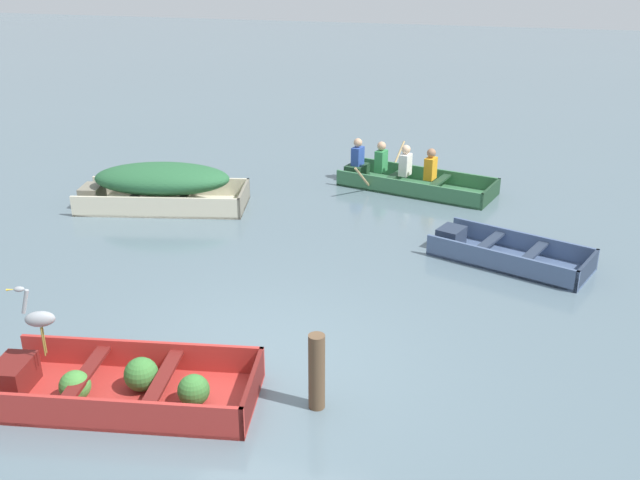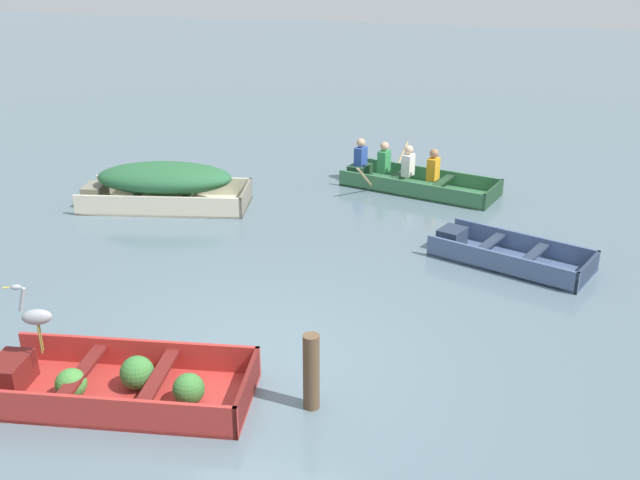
# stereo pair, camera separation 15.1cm
# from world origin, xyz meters

# --- Properties ---
(ground_plane) EXTENTS (80.00, 80.00, 0.00)m
(ground_plane) POSITION_xyz_m (0.00, 0.00, 0.00)
(ground_plane) COLOR slate
(dinghy_red_foreground) EXTENTS (3.03, 1.68, 0.42)m
(dinghy_red_foreground) POSITION_xyz_m (-1.22, -1.03, 0.16)
(dinghy_red_foreground) COLOR #AD2D28
(dinghy_red_foreground) RESTS_ON ground
(skiff_cream_near_moored) EXTENTS (3.30, 1.92, 0.84)m
(skiff_cream_near_moored) POSITION_xyz_m (-3.69, 4.71, 0.48)
(skiff_cream_near_moored) COLOR beige
(skiff_cream_near_moored) RESTS_ON ground
(skiff_slate_blue_mid_moored) EXTENTS (2.60, 1.75, 0.34)m
(skiff_slate_blue_mid_moored) POSITION_xyz_m (2.63, 3.92, 0.12)
(skiff_slate_blue_mid_moored) COLOR #475B7F
(skiff_slate_blue_mid_moored) RESTS_ON ground
(rowboat_green_with_crew) EXTENTS (3.28, 2.31, 0.89)m
(rowboat_green_with_crew) POSITION_xyz_m (0.55, 7.11, 0.22)
(rowboat_green_with_crew) COLOR #387047
(rowboat_green_with_crew) RESTS_ON ground
(heron_on_dinghy) EXTENTS (0.44, 0.26, 0.84)m
(heron_on_dinghy) POSITION_xyz_m (-2.10, -1.05, 0.88)
(heron_on_dinghy) COLOR olive
(heron_on_dinghy) RESTS_ON dinghy_red_foreground
(mooring_post) EXTENTS (0.18, 0.18, 0.88)m
(mooring_post) POSITION_xyz_m (0.89, -0.60, 0.44)
(mooring_post) COLOR brown
(mooring_post) RESTS_ON ground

